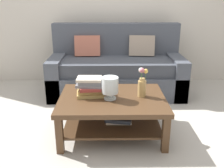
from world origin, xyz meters
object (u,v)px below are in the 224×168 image
(couch, at_px, (116,70))
(coffee_table, at_px, (113,107))
(flower_pitcher, at_px, (142,84))
(book_stack_main, at_px, (90,87))
(glass_hurricane_vase, at_px, (110,86))

(couch, height_order, coffee_table, couch)
(coffee_table, xyz_separation_m, flower_pitcher, (0.32, 0.03, 0.26))
(couch, distance_m, flower_pitcher, 1.32)
(coffee_table, xyz_separation_m, book_stack_main, (-0.24, 0.05, 0.22))
(couch, bearing_deg, flower_pitcher, -79.46)
(coffee_table, bearing_deg, couch, 86.39)
(couch, relative_size, flower_pitcher, 6.20)
(book_stack_main, xyz_separation_m, glass_hurricane_vase, (0.22, -0.09, 0.05))
(glass_hurricane_vase, relative_size, flower_pitcher, 0.74)
(coffee_table, relative_size, glass_hurricane_vase, 4.72)
(glass_hurricane_vase, bearing_deg, couch, 85.39)
(book_stack_main, bearing_deg, glass_hurricane_vase, -23.51)
(coffee_table, xyz_separation_m, glass_hurricane_vase, (-0.03, -0.04, 0.27))
(couch, bearing_deg, glass_hurricane_vase, -94.61)
(couch, distance_m, glass_hurricane_vase, 1.37)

